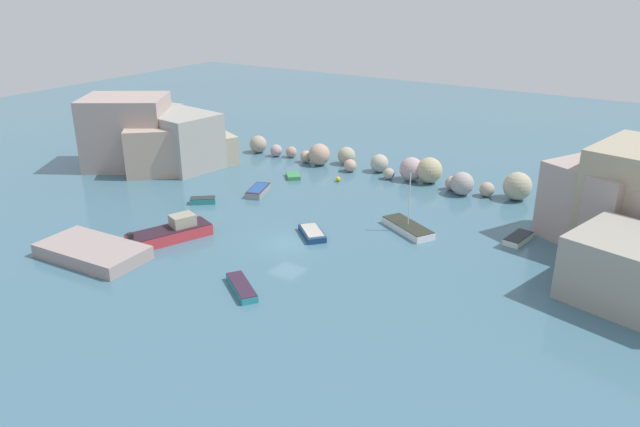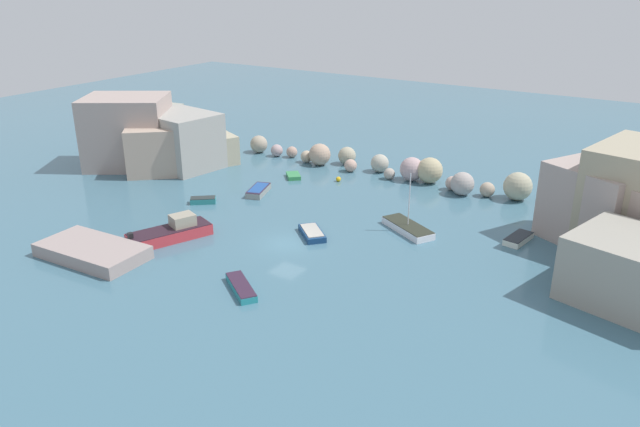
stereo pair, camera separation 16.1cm
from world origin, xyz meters
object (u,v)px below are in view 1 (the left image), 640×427
at_px(moored_boat_1, 518,238).
at_px(moored_boat_3, 408,227).
at_px(moored_boat_0, 293,176).
at_px(channel_buoy, 338,179).
at_px(stone_dock, 93,251).
at_px(moored_boat_5, 258,190).
at_px(moored_boat_4, 203,200).
at_px(moored_boat_2, 312,233).
at_px(moored_boat_6, 172,232).
at_px(moored_boat_7, 242,287).

distance_m(moored_boat_1, moored_boat_3, 9.20).
bearing_deg(moored_boat_1, moored_boat_0, 90.01).
xyz_separation_m(channel_buoy, moored_boat_1, (20.76, -5.43, 0.00)).
bearing_deg(stone_dock, moored_boat_3, 44.18).
bearing_deg(stone_dock, moored_boat_5, 84.62).
distance_m(channel_buoy, moored_boat_4, 14.90).
bearing_deg(moored_boat_2, stone_dock, -91.79).
distance_m(moored_boat_5, moored_boat_6, 12.96).
bearing_deg(moored_boat_1, moored_boat_5, 103.70).
relative_size(moored_boat_4, moored_boat_6, 0.35).
bearing_deg(moored_boat_5, moored_boat_1, 75.86).
height_order(moored_boat_5, moored_boat_6, moored_boat_6).
xyz_separation_m(moored_boat_2, moored_boat_3, (6.42, 5.32, 0.07)).
bearing_deg(stone_dock, moored_boat_6, 65.78).
height_order(moored_boat_2, moored_boat_4, moored_boat_4).
relative_size(moored_boat_6, moored_boat_7, 1.76).
relative_size(moored_boat_3, moored_boat_7, 1.35).
height_order(moored_boat_0, moored_boat_2, moored_boat_2).
bearing_deg(moored_boat_2, moored_boat_0, 172.51).
distance_m(moored_boat_2, moored_boat_4, 13.35).
height_order(moored_boat_0, moored_boat_7, moored_boat_7).
bearing_deg(moored_boat_0, moored_boat_1, 38.12).
bearing_deg(moored_boat_4, moored_boat_5, -158.77).
height_order(moored_boat_0, moored_boat_5, moored_boat_5).
height_order(moored_boat_6, moored_boat_7, moored_boat_6).
distance_m(moored_boat_3, moored_boat_5, 16.90).
bearing_deg(moored_boat_4, stone_dock, 54.98).
xyz_separation_m(channel_buoy, moored_boat_7, (6.69, -24.46, -0.00)).
xyz_separation_m(moored_boat_5, moored_boat_7, (11.53, -16.77, -0.08)).
height_order(moored_boat_3, moored_boat_4, moored_boat_3).
bearing_deg(stone_dock, moored_boat_4, 94.46).
xyz_separation_m(stone_dock, moored_boat_7, (13.30, 2.07, -0.27)).
bearing_deg(channel_buoy, moored_boat_7, -74.70).
height_order(moored_boat_3, moored_boat_5, moored_boat_3).
bearing_deg(moored_boat_4, moored_boat_2, 136.44).
xyz_separation_m(moored_boat_3, moored_boat_5, (-16.89, 0.70, 0.00)).
bearing_deg(moored_boat_7, moored_boat_3, 106.41).
relative_size(moored_boat_2, moored_boat_3, 0.66).
height_order(moored_boat_4, moored_boat_5, moored_boat_5).
bearing_deg(moored_boat_0, moored_boat_4, -57.57).
distance_m(stone_dock, moored_boat_7, 13.47).
relative_size(moored_boat_1, moored_boat_4, 1.32).
bearing_deg(moored_boat_3, stone_dock, -106.21).
xyz_separation_m(stone_dock, moored_boat_2, (12.24, 12.82, -0.26)).
distance_m(moored_boat_1, moored_boat_5, 25.71).
bearing_deg(moored_boat_6, channel_buoy, 10.50).
distance_m(moored_boat_5, moored_boat_7, 20.35).
xyz_separation_m(moored_boat_2, moored_boat_6, (-9.58, -6.90, 0.37)).
distance_m(moored_boat_0, moored_boat_4, 11.59).
xyz_separation_m(moored_boat_3, moored_boat_7, (-5.36, -16.07, -0.08)).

